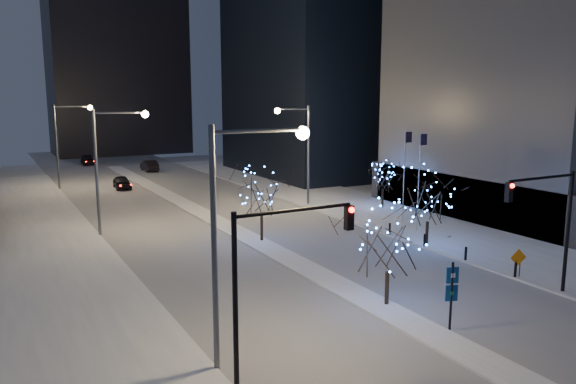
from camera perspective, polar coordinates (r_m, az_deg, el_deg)
ground at (r=27.65m, az=14.76°, el=-14.18°), size 160.00×160.00×0.00m
road at (r=57.05m, az=-10.10°, el=-1.48°), size 20.00×130.00×0.02m
median at (r=52.42m, az=-8.34°, el=-2.36°), size 2.00×80.00×0.15m
east_sidewalk at (r=51.40m, az=11.64°, el=-2.71°), size 10.00×90.00×0.15m
west_sidewalk at (r=39.83m, az=-22.40°, el=-6.97°), size 8.00×90.00×0.15m
midrise_block at (r=63.17m, az=26.97°, el=12.38°), size 30.00×22.00×30.00m
plinth at (r=63.71m, az=26.06°, el=0.67°), size 30.00×24.00×4.00m
horizon_block at (r=113.03m, az=-17.09°, el=14.51°), size 24.00×14.00×42.00m
street_lamp_w_near at (r=22.40m, az=-5.04°, el=-2.07°), size 4.40×0.56×10.00m
street_lamp_w_mid at (r=46.16m, az=-17.68°, el=3.69°), size 4.40×0.56×10.00m
street_lamp_w_far at (r=70.78m, az=-21.67°, el=5.47°), size 4.40×0.56×10.00m
street_lamp_east at (r=55.73m, az=1.28°, el=5.10°), size 3.90×0.56×10.00m
traffic_signal_west at (r=21.29m, az=-1.54°, el=-7.51°), size 5.26×0.43×7.00m
traffic_signal_east at (r=33.39m, az=25.17°, el=-2.04°), size 5.26×0.43×7.00m
flagpoles at (r=47.48m, az=12.48°, el=2.02°), size 1.35×2.60×8.00m
bollards at (r=40.97m, az=15.59°, el=-5.35°), size 0.16×12.16×0.90m
car_near at (r=69.66m, az=-16.51°, el=0.94°), size 2.06×4.50×1.50m
car_mid at (r=84.67m, az=-13.90°, el=2.63°), size 1.77×4.89×1.60m
car_far at (r=95.23m, az=-19.67°, el=3.05°), size 2.26×4.89×1.38m
holiday_tree_median_near at (r=29.75m, az=10.17°, el=-4.81°), size 5.72×5.72×5.57m
holiday_tree_median_far at (r=42.20m, az=-2.72°, el=-0.10°), size 5.52×5.52×5.63m
holiday_tree_plaza_near at (r=41.98m, az=14.08°, el=-0.57°), size 5.31×5.31×5.70m
holiday_tree_plaza_far at (r=55.75m, az=9.63°, el=1.57°), size 4.03×4.03×4.55m
wayfinding_sign at (r=27.85m, az=16.29°, el=-9.45°), size 0.59×0.27×3.40m
construction_sign at (r=36.98m, az=22.35°, el=-6.42°), size 1.03×0.33×1.76m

